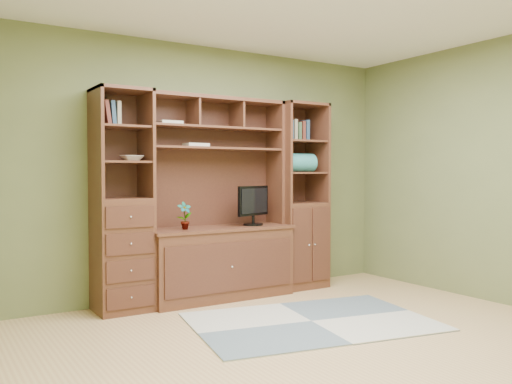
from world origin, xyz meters
TOP-DOWN VIEW (x-y plane):
  - room at (0.00, 0.00)m, footprint 4.60×4.10m
  - center_hutch at (0.02, 1.73)m, footprint 1.54×0.53m
  - left_tower at (-0.98, 1.77)m, footprint 0.50×0.45m
  - right_tower at (1.05, 1.77)m, footprint 0.55×0.45m
  - rug at (0.26, 0.53)m, footprint 2.22×1.68m
  - monitor at (0.40, 1.70)m, footprint 0.51×0.35m
  - orchid at (-0.38, 1.70)m, footprint 0.14×0.10m
  - magazines at (-0.20, 1.82)m, footprint 0.23×0.17m
  - bowl at (-0.88, 1.77)m, footprint 0.21×0.21m
  - blanket_teal at (1.01, 1.73)m, footprint 0.35×0.21m
  - blanket_red at (1.16, 1.85)m, footprint 0.36×0.20m

SIDE VIEW (x-z plane):
  - rug at x=0.26m, z-range 0.00..0.01m
  - orchid at x=-0.38m, z-range 0.73..1.00m
  - monitor at x=0.40m, z-range 0.73..1.30m
  - center_hutch at x=0.02m, z-range 0.00..2.05m
  - left_tower at x=-0.98m, z-range 0.00..2.05m
  - right_tower at x=1.05m, z-range 0.00..2.05m
  - room at x=0.00m, z-range -0.02..2.62m
  - blanket_red at x=1.16m, z-range 1.29..1.49m
  - blanket_teal at x=1.01m, z-range 1.29..1.50m
  - bowl at x=-0.88m, z-range 1.39..1.44m
  - magazines at x=-0.20m, z-range 1.54..1.58m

